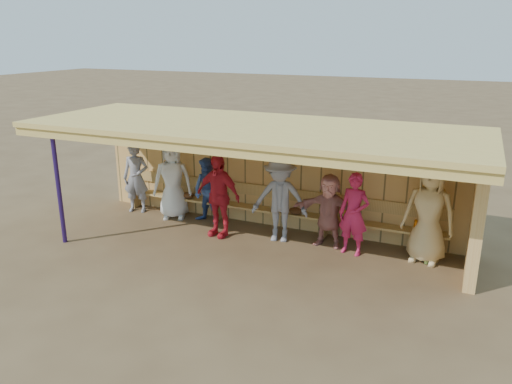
# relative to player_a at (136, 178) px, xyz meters

# --- Properties ---
(ground) EXTENTS (90.00, 90.00, 0.00)m
(ground) POSITION_rel_player_a_xyz_m (3.37, -0.81, -0.85)
(ground) COLOR brown
(ground) RESTS_ON ground
(player_a) EXTENTS (0.71, 0.56, 1.71)m
(player_a) POSITION_rel_player_a_xyz_m (0.00, 0.00, 0.00)
(player_a) COLOR gray
(player_a) RESTS_ON ground
(player_b) EXTENTS (1.05, 0.89, 1.83)m
(player_b) POSITION_rel_player_a_xyz_m (1.04, 0.00, 0.06)
(player_b) COLOR white
(player_b) RESTS_ON ground
(player_c) EXTENTS (0.83, 0.70, 1.52)m
(player_c) POSITION_rel_player_a_xyz_m (1.98, 0.00, -0.09)
(player_c) COLOR #344E8F
(player_c) RESTS_ON ground
(player_d) EXTENTS (1.09, 0.57, 1.79)m
(player_d) POSITION_rel_player_a_xyz_m (2.54, -0.56, 0.04)
(player_d) COLOR red
(player_d) RESTS_ON ground
(player_e) EXTENTS (1.27, 0.88, 1.81)m
(player_e) POSITION_rel_player_a_xyz_m (3.84, -0.30, 0.05)
(player_e) COLOR gray
(player_e) RESTS_ON ground
(player_f) EXTENTS (1.42, 0.49, 1.52)m
(player_f) POSITION_rel_player_a_xyz_m (4.84, -0.16, -0.10)
(player_f) COLOR tan
(player_f) RESTS_ON ground
(player_g) EXTENTS (0.65, 0.48, 1.64)m
(player_g) POSITION_rel_player_a_xyz_m (5.39, -0.34, -0.04)
(player_g) COLOR #C82050
(player_g) RESTS_ON ground
(player_h) EXTENTS (1.03, 0.74, 1.96)m
(player_h) POSITION_rel_player_a_xyz_m (6.75, -0.11, 0.12)
(player_h) COLOR #DFBC7D
(player_h) RESTS_ON ground
(dugout_structure) EXTENTS (8.80, 3.20, 2.50)m
(dugout_structure) POSITION_rel_player_a_xyz_m (3.76, -0.12, 0.84)
(dugout_structure) COLOR #DDA95E
(dugout_structure) RESTS_ON ground
(bench) EXTENTS (7.60, 0.34, 0.93)m
(bench) POSITION_rel_player_a_xyz_m (3.37, 0.31, -0.33)
(bench) COLOR tan
(bench) RESTS_ON ground
(dugout_equipment) EXTENTS (6.36, 0.62, 0.80)m
(dugout_equipment) POSITION_rel_player_a_xyz_m (2.86, 0.18, -0.36)
(dugout_equipment) COLOR orange
(dugout_equipment) RESTS_ON ground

